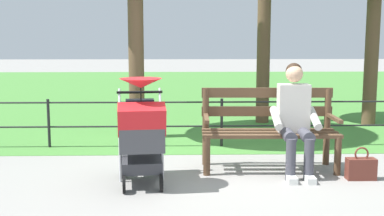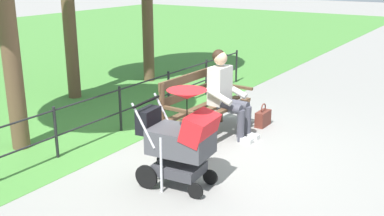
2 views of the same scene
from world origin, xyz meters
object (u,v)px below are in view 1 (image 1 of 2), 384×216
object	(u,v)px
stroller	(141,130)
handbag	(361,168)
park_bench	(269,125)
person_on_bench	(295,116)

from	to	relation	value
stroller	handbag	size ratio (longest dim) A/B	3.11
park_bench	person_on_bench	distance (m)	0.38
park_bench	handbag	xyz separation A→B (m)	(-0.95, 0.52, -0.40)
person_on_bench	handbag	xyz separation A→B (m)	(-0.68, 0.29, -0.55)
stroller	person_on_bench	bearing A→B (deg)	-166.75
person_on_bench	park_bench	bearing A→B (deg)	-40.27
park_bench	stroller	distance (m)	1.61
handbag	park_bench	bearing A→B (deg)	-28.65
park_bench	handbag	size ratio (longest dim) A/B	4.36
park_bench	person_on_bench	world-z (taller)	person_on_bench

